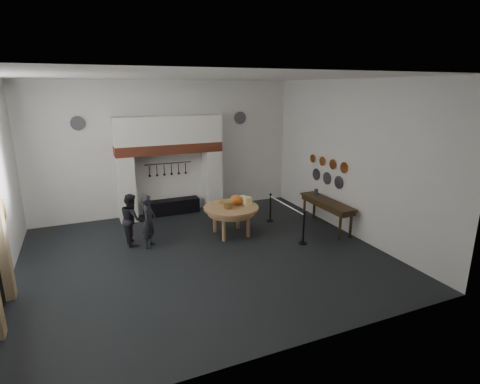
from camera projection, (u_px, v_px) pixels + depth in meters
name	position (u px, v px, depth m)	size (l,w,h in m)	color
floor	(205.00, 256.00, 9.79)	(9.00, 8.00, 0.02)	black
ceiling	(200.00, 76.00, 8.57)	(9.00, 8.00, 0.02)	silver
wall_back	(167.00, 149.00, 12.72)	(9.00, 0.02, 4.50)	silver
wall_front	(284.00, 225.00, 5.64)	(9.00, 0.02, 4.50)	silver
wall_right	(350.00, 159.00, 10.89)	(0.02, 8.00, 4.50)	silver
chimney_pier_left	(126.00, 189.00, 12.17)	(0.55, 0.70, 2.15)	silver
chimney_pier_right	(212.00, 180.00, 13.29)	(0.55, 0.70, 2.15)	silver
hearth_brick_band	(169.00, 148.00, 12.40)	(3.50, 0.72, 0.32)	#9E442B
chimney_hood	(168.00, 130.00, 12.23)	(3.50, 0.70, 0.90)	silver
iron_range	(172.00, 207.00, 13.02)	(1.90, 0.45, 0.50)	black
utensil_rail	(168.00, 163.00, 12.79)	(0.02, 0.02, 1.60)	black
door_jamb_far	(0.00, 240.00, 7.51)	(0.22, 0.30, 2.60)	tan
wall_plaque	(3.00, 210.00, 8.38)	(0.05, 0.34, 0.44)	gold
work_table	(231.00, 208.00, 11.01)	(1.62, 1.62, 0.07)	#A8814F
pumpkin	(236.00, 200.00, 11.13)	(0.36, 0.36, 0.31)	#C84A1C
cheese_block_big	(247.00, 201.00, 11.12)	(0.22, 0.22, 0.24)	#F0E08F
cheese_block_small	(243.00, 199.00, 11.38)	(0.18, 0.18, 0.20)	#FFFB98
wicker_basket	(228.00, 205.00, 10.78)	(0.32, 0.32, 0.22)	olive
bread_loaf	(224.00, 202.00, 11.26)	(0.31, 0.18, 0.13)	olive
visitor_near	(149.00, 221.00, 10.19)	(0.54, 0.35, 1.48)	black
visitor_far	(132.00, 219.00, 10.39)	(0.71, 0.55, 1.45)	black
side_table	(327.00, 202.00, 11.50)	(0.55, 2.20, 0.06)	#322512
pewter_jug	(316.00, 192.00, 11.99)	(0.12, 0.12, 0.22)	#46464B
copper_pan_a	(344.00, 168.00, 11.13)	(0.34, 0.34, 0.03)	#C6662D
copper_pan_b	(333.00, 164.00, 11.62)	(0.32, 0.32, 0.03)	#C6662D
copper_pan_c	(322.00, 161.00, 12.11)	(0.30, 0.30, 0.03)	#C6662D
copper_pan_d	(313.00, 158.00, 12.59)	(0.28, 0.28, 0.03)	#C6662D
pewter_plate_left	(339.00, 182.00, 11.44)	(0.40, 0.40, 0.03)	#4C4C51
pewter_plate_mid	(327.00, 178.00, 11.98)	(0.40, 0.40, 0.03)	#4C4C51
pewter_plate_right	(316.00, 174.00, 12.51)	(0.40, 0.40, 0.03)	#4C4C51
pewter_plate_back_left	(78.00, 123.00, 11.41)	(0.44, 0.44, 0.03)	#4C4C51
pewter_plate_back_right	(240.00, 118.00, 13.45)	(0.44, 0.44, 0.03)	#4C4C51
barrier_post_near	(304.00, 228.00, 10.46)	(0.05, 0.05, 0.90)	black
barrier_post_far	(270.00, 208.00, 12.23)	(0.05, 0.05, 0.90)	black
barrier_rope	(286.00, 205.00, 11.24)	(0.04, 0.04, 2.00)	white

